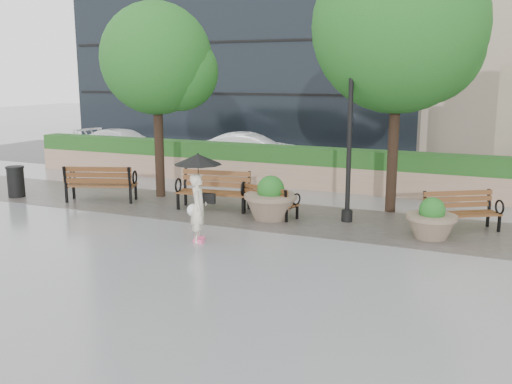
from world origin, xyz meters
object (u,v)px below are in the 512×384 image
at_px(bench_1, 213,199).
at_px(bench_0, 101,191).
at_px(trash_bin, 16,183).
at_px(lamppost, 349,148).
at_px(planter_left, 271,202).
at_px(car_left, 124,144).
at_px(car_right, 250,151).
at_px(planter_right, 431,222).
at_px(pedestrian, 198,189).
at_px(bench_3, 461,220).
at_px(bench_2, 270,207).

bearing_deg(bench_1, bench_0, 178.14).
distance_m(trash_bin, lamppost, 10.22).
bearing_deg(bench_1, planter_left, -18.71).
height_order(bench_0, car_left, car_left).
distance_m(bench_1, car_right, 7.09).
height_order(planter_right, pedestrian, pedestrian).
bearing_deg(bench_0, trash_bin, -9.00).
bearing_deg(pedestrian, bench_0, 39.73).
bearing_deg(bench_3, car_right, 110.18).
relative_size(planter_right, car_right, 0.26).
xyz_separation_m(planter_left, planter_right, (4.03, -0.19, -0.07)).
xyz_separation_m(planter_right, lamppost, (-2.15, 0.72, 1.52)).
xyz_separation_m(planter_left, car_left, (-10.12, 7.48, 0.21)).
distance_m(trash_bin, pedestrian, 7.74).
relative_size(bench_1, pedestrian, 1.05).
bearing_deg(planter_left, bench_0, -179.55).
relative_size(planter_left, trash_bin, 1.52).
height_order(planter_left, trash_bin, planter_left).
bearing_deg(car_left, planter_right, -114.65).
bearing_deg(bench_2, planter_right, -167.42).
bearing_deg(car_right, lamppost, -154.25).
bearing_deg(bench_2, lamppost, -153.89).
height_order(bench_1, car_left, car_left).
xyz_separation_m(bench_2, trash_bin, (-8.05, -0.85, 0.20)).
relative_size(bench_1, trash_bin, 2.30).
bearing_deg(bench_3, lamppost, 152.12).
bearing_deg(planter_right, bench_1, 174.84).
bearing_deg(lamppost, bench_2, -172.81).
relative_size(trash_bin, car_right, 0.21).
height_order(lamppost, car_left, lamppost).
relative_size(bench_2, planter_right, 1.46).
height_order(bench_3, pedestrian, pedestrian).
height_order(bench_0, lamppost, lamppost).
bearing_deg(lamppost, car_left, 149.91).
distance_m(lamppost, pedestrian, 4.05).
bearing_deg(bench_0, pedestrian, 132.47).
bearing_deg(car_right, trash_bin, 135.55).
bearing_deg(trash_bin, lamppost, 6.26).
bearing_deg(bench_2, bench_0, 22.39).
bearing_deg(lamppost, planter_left, -164.25).
bearing_deg(car_right, car_left, 72.14).
height_order(bench_0, planter_right, bench_0).
bearing_deg(pedestrian, car_left, 20.77).
height_order(bench_1, car_right, car_right).
relative_size(bench_3, planter_left, 1.35).
xyz_separation_m(bench_2, car_right, (-3.66, 6.87, 0.46)).
xyz_separation_m(planter_right, trash_bin, (-12.21, -0.39, 0.08)).
height_order(bench_3, lamppost, lamppost).
bearing_deg(planter_left, car_right, 117.93).
bearing_deg(bench_3, trash_bin, 153.37).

